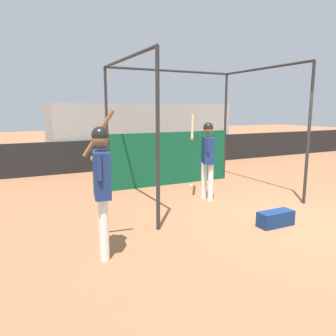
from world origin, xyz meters
The scene contains 8 objects.
ground_plane centered at (0.00, 0.00, 0.00)m, with size 60.00×60.00×0.00m, color #9E6642.
outfield_wall centered at (0.00, 6.80, 0.54)m, with size 24.00×0.12×1.08m.
bleacher_section centered at (0.00, 8.06, 1.18)m, with size 7.05×2.40×2.36m.
batting_cage centered at (-0.76, 3.30, 1.30)m, with size 3.76×3.15×3.19m.
player_batter centered at (-0.73, 2.02, 1.12)m, with size 0.63×0.97×2.01m.
player_waiting centered at (-3.78, 0.08, 1.17)m, with size 0.46×0.82×2.14m.
equipment_bag centered at (-0.58, -0.08, 0.14)m, with size 0.70×0.28×0.28m.
baseball centered at (-0.44, 3.25, 0.04)m, with size 0.07×0.07×0.07m.
Camera 1 is at (-4.96, -4.36, 2.14)m, focal length 35.00 mm.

